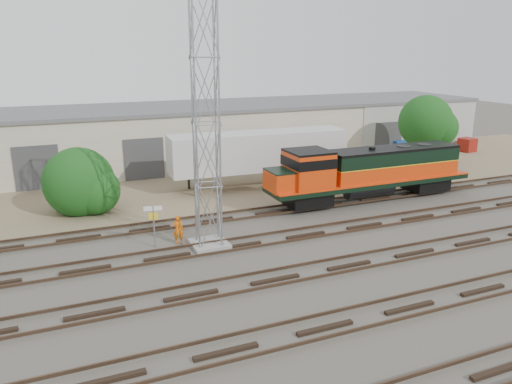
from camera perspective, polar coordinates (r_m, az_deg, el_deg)
name	(u,v)px	position (r m, az deg, el deg)	size (l,w,h in m)	color
ground	(319,245)	(27.54, 7.17, -6.08)	(140.00, 140.00, 0.00)	#47423A
dirt_strip	(227,181)	(40.53, -3.38, 1.31)	(80.00, 16.00, 0.02)	#726047
tracks	(349,265)	(25.17, 10.59, -8.24)	(80.00, 20.40, 0.28)	black
warehouse	(198,133)	(47.44, -6.63, 6.67)	(58.40, 10.40, 5.30)	beige
locomotive	(367,171)	(35.46, 12.62, 2.36)	(15.40, 2.70, 3.70)	black
signal_tower	(206,128)	(25.73, -5.72, 7.29)	(1.95, 1.95, 13.17)	gray
sign_post	(154,218)	(27.05, -11.63, -2.96)	(0.95, 0.26, 2.37)	gray
worker	(178,229)	(27.64, -8.90, -4.25)	(0.59, 0.39, 1.63)	orange
semi_trailer	(263,152)	(38.42, 0.78, 4.57)	(13.87, 3.40, 4.23)	silver
dumpster_blue	(396,147)	(52.59, 15.68, 4.99)	(1.60, 1.50, 1.50)	navy
dumpster_red	(467,145)	(56.40, 22.99, 4.98)	(1.50, 1.40, 1.40)	maroon
tree_mid	(83,184)	(34.08, -19.16, 0.83)	(4.78, 4.55, 4.55)	#382619
tree_east	(429,123)	(47.32, 19.16, 7.41)	(4.99, 4.75, 6.41)	#382619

